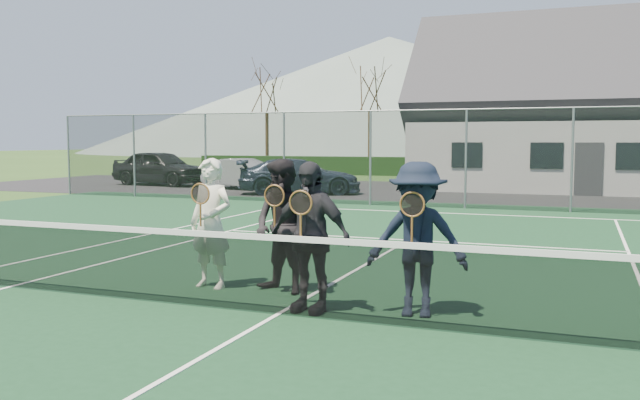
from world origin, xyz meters
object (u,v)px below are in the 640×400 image
Objects in this scene: car_b at (245,174)px; player_a at (211,223)px; player_c at (310,237)px; player_b at (283,226)px; car_c at (299,177)px; car_a at (161,168)px; player_d at (417,239)px; clubhouse at (603,95)px; tennis_net at (278,271)px.

player_a is at bearing -139.69° from car_b.
car_b is at bearing 119.62° from player_c.
car_b is at bearing 116.14° from player_a.
player_c is at bearing -22.28° from player_a.
player_b is 1.00× the size of player_c.
player_a is at bearing 176.65° from car_c.
car_a is 1.21× the size of car_b.
player_c is at bearing -48.47° from player_b.
car_b is 21.32m from player_d.
clubhouse is 23.78m from player_d.
tennis_net is at bearing -133.74° from car_a.
player_c and player_d have the same top height.
car_a is 25.09m from player_d.
player_c is 1.00× the size of player_d.
car_b is at bearing -92.86° from car_a.
clubhouse is 24.19m from player_c.
car_c is at bearing 112.23° from player_b.
car_a is 23.43m from player_b.
car_b is at bearing 118.56° from tennis_net.
clubhouse is at bearing -67.84° from car_a.
tennis_net is (14.96, -19.46, -0.28)m from car_a.
player_d is at bearing -174.93° from car_c.
tennis_net is 0.75× the size of clubhouse.
car_b is 19.85m from player_b.
car_c is at bearing 117.20° from player_d.
player_c is (-3.72, -23.70, -3.07)m from clubhouse.
car_a is 19.76m from clubhouse.
player_c is at bearing -178.79° from car_c.
clubhouse reaches higher than car_a.
player_c reaches higher than car_b.
player_c is (7.18, -16.64, 0.24)m from car_c.
player_d reaches higher than car_a.
tennis_net is 6.49× the size of player_c.
player_d is (1.95, -0.54, -0.00)m from player_b.
car_b is 2.20× the size of player_c.
car_b is at bearing 122.86° from player_d.
clubhouse reaches higher than player_d.
car_c is at bearing 108.78° from player_a.
player_a is at bearing 157.72° from player_c.
car_a is 0.31× the size of clubhouse.
tennis_net is (10.04, -18.45, -0.11)m from car_b.
player_a and player_c have the same top height.
player_b is (9.62, -17.36, 0.27)m from car_b.
tennis_net is at bearing -179.96° from car_c.
tennis_net is 24.57m from clubhouse.
player_a is at bearing 145.60° from tennis_net.
car_c is 0.40× the size of tennis_net.
tennis_net is 1.66m from player_d.
clubhouse is at bearing 80.54° from tennis_net.
tennis_net is at bearing -133.77° from player_c.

